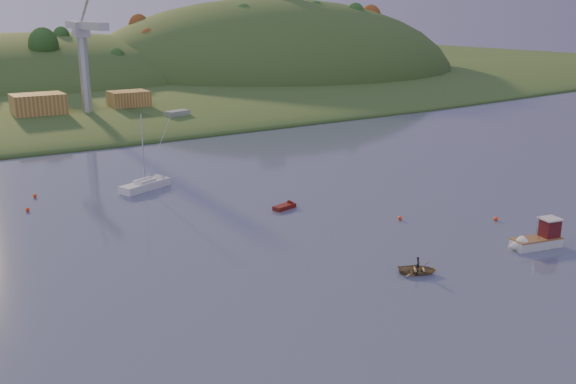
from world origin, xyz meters
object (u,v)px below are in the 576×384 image
fishing_boat (533,240)px  canoe (418,270)px  sailboat_far (145,184)px  red_tender (288,206)px

fishing_boat → canoe: fishing_boat is taller
sailboat_far → canoe: sailboat_far is taller
sailboat_far → canoe: size_ratio=2.90×
fishing_boat → red_tender: (-14.68, 26.76, -0.66)m
sailboat_far → red_tender: bearing=-78.9°
fishing_boat → sailboat_far: 53.02m
fishing_boat → red_tender: bearing=-50.1°
fishing_boat → red_tender: fishing_boat is taller
sailboat_far → red_tender: (12.79, -18.59, -0.45)m
canoe → red_tender: 25.36m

